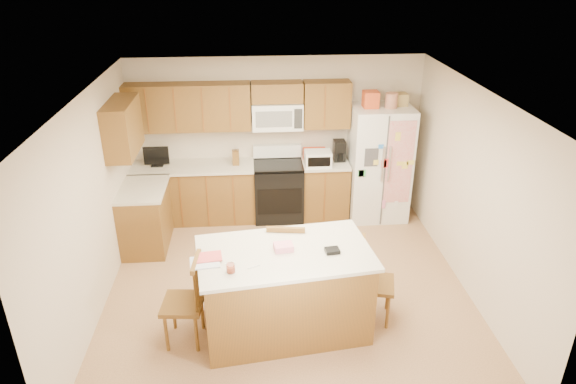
{
  "coord_description": "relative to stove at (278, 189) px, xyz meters",
  "views": [
    {
      "loc": [
        -0.41,
        -5.42,
        3.92
      ],
      "look_at": [
        0.03,
        0.35,
        1.17
      ],
      "focal_mm": 32.0,
      "sensor_mm": 36.0,
      "label": 1
    }
  ],
  "objects": [
    {
      "name": "cabinetry",
      "position": [
        -0.98,
        -0.15,
        0.44
      ],
      "size": [
        3.36,
        1.56,
        2.15
      ],
      "color": "brown",
      "rests_on": "ground"
    },
    {
      "name": "island",
      "position": [
        -0.09,
        -2.71,
        0.04
      ],
      "size": [
        1.98,
        1.3,
        1.1
      ],
      "color": "brown",
      "rests_on": "ground"
    },
    {
      "name": "refrigerator",
      "position": [
        1.57,
        -0.06,
        0.45
      ],
      "size": [
        0.9,
        0.79,
        2.04
      ],
      "color": "white",
      "rests_on": "ground"
    },
    {
      "name": "windsor_chair_back",
      "position": [
        -0.03,
        -2.15,
        0.03
      ],
      "size": [
        0.52,
        0.5,
        1.07
      ],
      "color": "brown",
      "rests_on": "ground"
    },
    {
      "name": "windsor_chair_right",
      "position": [
        0.94,
        -2.6,
        -0.0
      ],
      "size": [
        0.5,
        0.52,
        1.0
      ],
      "color": "brown",
      "rests_on": "ground"
    },
    {
      "name": "room_shell",
      "position": [
        0.0,
        -1.94,
        0.97
      ],
      "size": [
        4.6,
        4.6,
        2.52
      ],
      "color": "beige",
      "rests_on": "ground"
    },
    {
      "name": "ground",
      "position": [
        0.0,
        -1.94,
        -0.47
      ],
      "size": [
        4.5,
        4.5,
        0.0
      ],
      "primitive_type": "plane",
      "color": "brown",
      "rests_on": "ground"
    },
    {
      "name": "windsor_chair_left",
      "position": [
        -1.17,
        -2.84,
        0.02
      ],
      "size": [
        0.47,
        0.49,
        1.04
      ],
      "color": "brown",
      "rests_on": "ground"
    },
    {
      "name": "stove",
      "position": [
        0.0,
        0.0,
        0.0
      ],
      "size": [
        0.76,
        0.65,
        1.13
      ],
      "color": "black",
      "rests_on": "ground"
    }
  ]
}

